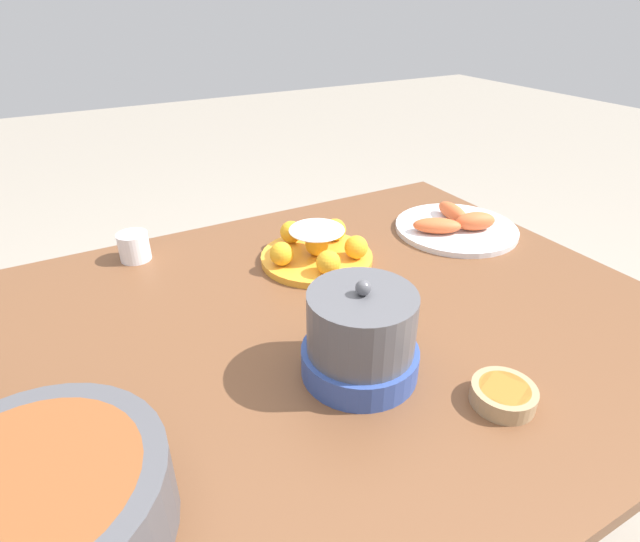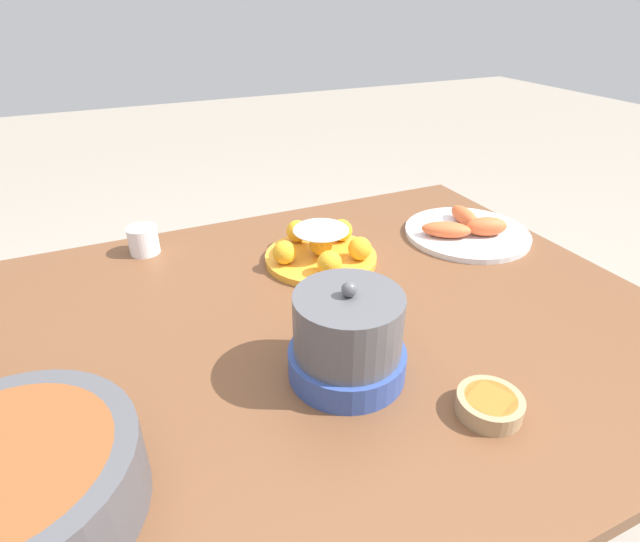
{
  "view_description": "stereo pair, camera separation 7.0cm",
  "coord_description": "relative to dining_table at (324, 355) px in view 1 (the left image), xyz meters",
  "views": [
    {
      "loc": [
        0.38,
        0.67,
        1.27
      ],
      "look_at": [
        -0.05,
        -0.11,
        0.76
      ],
      "focal_mm": 28.0,
      "sensor_mm": 36.0,
      "label": 1
    },
    {
      "loc": [
        0.32,
        0.71,
        1.27
      ],
      "look_at": [
        -0.05,
        -0.11,
        0.76
      ],
      "focal_mm": 28.0,
      "sensor_mm": 36.0,
      "label": 2
    }
  ],
  "objects": [
    {
      "name": "dining_table",
      "position": [
        0.0,
        0.0,
        0.0
      ],
      "size": [
        1.33,
        1.04,
        0.72
      ],
      "color": "brown",
      "rests_on": "ground_plane"
    },
    {
      "name": "cup_near",
      "position": [
        0.26,
        -0.42,
        0.12
      ],
      "size": [
        0.07,
        0.07,
        0.06
      ],
      "color": "white",
      "rests_on": "dining_table"
    },
    {
      "name": "sauce_bowl",
      "position": [
        -0.13,
        0.32,
        0.1
      ],
      "size": [
        0.1,
        0.1,
        0.03
      ],
      "color": "tan",
      "rests_on": "dining_table"
    },
    {
      "name": "cake_plate",
      "position": [
        -0.1,
        -0.21,
        0.11
      ],
      "size": [
        0.26,
        0.26,
        0.09
      ],
      "color": "gold",
      "rests_on": "dining_table"
    },
    {
      "name": "warming_pot",
      "position": [
        0.02,
        0.15,
        0.16
      ],
      "size": [
        0.19,
        0.19,
        0.17
      ],
      "color": "#334C99",
      "rests_on": "dining_table"
    },
    {
      "name": "serving_bowl",
      "position": [
        0.49,
        0.22,
        0.14
      ],
      "size": [
        0.3,
        0.3,
        0.1
      ],
      "color": "#4C4C51",
      "rests_on": "dining_table"
    },
    {
      "name": "seafood_platter",
      "position": [
        -0.49,
        -0.18,
        0.1
      ],
      "size": [
        0.31,
        0.31,
        0.06
      ],
      "color": "silver",
      "rests_on": "dining_table"
    }
  ]
}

